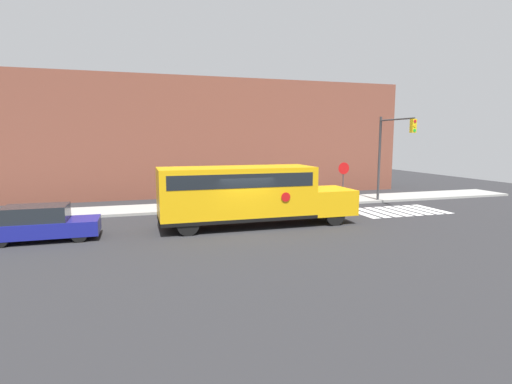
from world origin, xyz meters
The scene contains 8 objects.
ground_plane centered at (0.00, 0.00, 0.00)m, with size 60.00×60.00×0.00m, color #28282B.
sidewalk_strip centered at (0.00, 6.50, 0.07)m, with size 44.00×3.00×0.15m.
building_backdrop centered at (0.00, 13.00, 4.34)m, with size 32.00×4.00×8.69m.
crosswalk_stripes centered at (10.00, 2.00, 0.00)m, with size 5.40×3.20×0.01m.
school_bus centered at (0.34, 0.63, 1.66)m, with size 9.68×2.57×2.92m.
parked_car centered at (-8.69, 0.49, 0.73)m, with size 4.40×1.78×1.49m.
stop_sign centered at (8.34, 5.55, 1.83)m, with size 0.78×0.10×2.72m.
traffic_light centered at (10.87, 4.24, 3.78)m, with size 0.28×3.49×5.71m.
Camera 1 is at (-4.85, -17.87, 4.26)m, focal length 28.00 mm.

